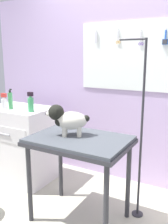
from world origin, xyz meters
TOP-DOWN VIEW (x-y plane):
  - rear_wall_panel at (0.00, 1.28)m, footprint 4.00×0.11m
  - grooming_table at (-0.08, 0.28)m, footprint 0.90×0.62m
  - grooming_arm at (0.38, 0.62)m, footprint 0.29×0.11m
  - dog at (-0.20, 0.28)m, footprint 0.38×0.30m
  - counter_left at (-1.15, 0.65)m, footprint 0.80×0.58m
  - conditioner_bottle at (-0.86, 0.55)m, footprint 0.07×0.07m
  - shampoo_bottle at (-1.18, 0.55)m, footprint 0.05×0.05m
  - spray_bottle_short at (-1.19, 0.47)m, footprint 0.07×0.07m

SIDE VIEW (x-z plane):
  - counter_left at x=-1.15m, z-range 0.00..0.92m
  - grooming_table at x=-0.08m, z-range 0.32..1.14m
  - grooming_arm at x=0.38m, z-range -0.05..1.63m
  - dog at x=-0.20m, z-range 0.83..1.12m
  - spray_bottle_short at x=-1.19m, z-range 0.90..1.10m
  - conditioner_bottle at x=-0.86m, z-range 0.90..1.13m
  - shampoo_bottle at x=-1.18m, z-range 0.90..1.14m
  - rear_wall_panel at x=0.00m, z-range 0.01..2.31m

